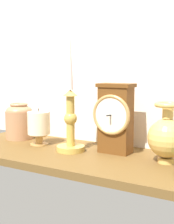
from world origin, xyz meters
TOP-DOWN VIEW (x-y plane):
  - ground_plane at (0.00, 0.00)cm, footprint 100.00×36.00cm
  - back_wall at (0.00, 18.50)cm, footprint 120.00×2.00cm
  - mantel_clock at (7.62, 6.33)cm, footprint 13.15×9.40cm
  - candlestick_tall_left at (-6.37, 0.98)cm, footprint 9.60×9.60cm
  - brass_vase_bulbous at (25.93, 4.01)cm, footprint 11.70×11.70cm
  - brass_vase_jar at (-35.08, 7.23)cm, footprint 10.80×10.80cm
  - pillar_candle_front at (-21.69, 2.99)cm, footprint 8.24×8.24cm

SIDE VIEW (x-z plane):
  - ground_plane at x=0.00cm, z-range -2.40..0.00cm
  - pillar_candle_front at x=-21.69cm, z-range 0.54..13.93cm
  - brass_vase_jar at x=-35.08cm, z-range 0.26..14.47cm
  - brass_vase_bulbous at x=25.93cm, z-range -1.07..17.07cm
  - candlestick_tall_left at x=-6.37cm, z-range -8.72..31.63cm
  - mantel_clock at x=7.62cm, z-range 0.36..23.43cm
  - back_wall at x=0.00cm, z-range 0.00..65.00cm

